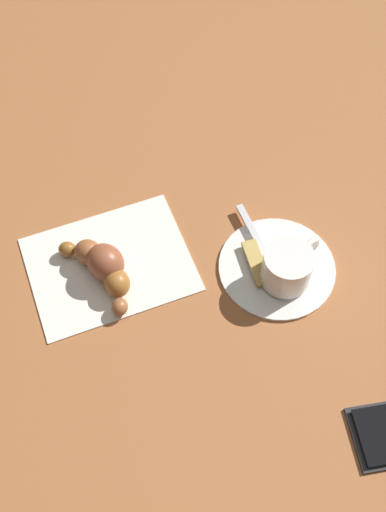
{
  "coord_description": "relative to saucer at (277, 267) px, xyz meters",
  "views": [
    {
      "loc": [
        -0.05,
        -0.39,
        0.67
      ],
      "look_at": [
        -0.02,
        -0.01,
        0.03
      ],
      "focal_mm": 43.37,
      "sensor_mm": 36.0,
      "label": 1
    }
  ],
  "objects": [
    {
      "name": "sugar_packet",
      "position": [
        -0.03,
        0.0,
        0.01
      ],
      "size": [
        0.03,
        0.07,
        0.01
      ],
      "primitive_type": "cube",
      "rotation": [
        0.0,
        0.0,
        11.18
      ],
      "color": "tan",
      "rests_on": "saucer"
    },
    {
      "name": "ground_plane",
      "position": [
        -0.08,
        0.02,
        -0.0
      ],
      "size": [
        1.8,
        1.8,
        0.0
      ],
      "primitive_type": "plane",
      "color": "#A46237"
    },
    {
      "name": "espresso_cup",
      "position": [
        0.01,
        -0.02,
        0.03
      ],
      "size": [
        0.08,
        0.07,
        0.05
      ],
      "color": "white",
      "rests_on": "saucer"
    },
    {
      "name": "saucer",
      "position": [
        0.0,
        0.0,
        0.0
      ],
      "size": [
        0.15,
        0.15,
        0.01
      ],
      "primitive_type": "cylinder",
      "color": "white",
      "rests_on": "ground"
    },
    {
      "name": "teaspoon",
      "position": [
        -0.01,
        0.01,
        0.01
      ],
      "size": [
        0.05,
        0.12,
        0.01
      ],
      "color": "silver",
      "rests_on": "saucer"
    },
    {
      "name": "napkin",
      "position": [
        -0.21,
        0.02,
        -0.0
      ],
      "size": [
        0.23,
        0.2,
        0.0
      ],
      "primitive_type": "cube",
      "rotation": [
        0.0,
        0.0,
        0.29
      ],
      "color": "white",
      "rests_on": "ground"
    },
    {
      "name": "croissant",
      "position": [
        -0.21,
        0.01,
        0.02
      ],
      "size": [
        0.09,
        0.11,
        0.04
      ],
      "color": "#955934",
      "rests_on": "napkin"
    }
  ]
}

